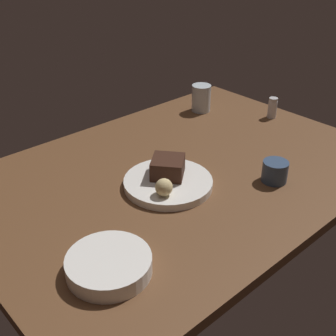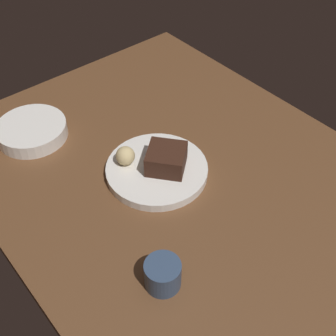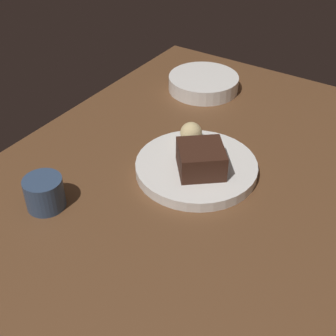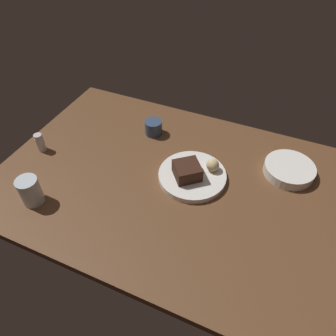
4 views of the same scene
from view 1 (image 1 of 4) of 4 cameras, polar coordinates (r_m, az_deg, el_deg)
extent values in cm
cube|color=brown|center=(127.77, 1.60, -0.87)|extent=(120.00, 84.00, 3.00)
cylinder|color=white|center=(119.08, 0.01, -1.94)|extent=(24.19, 24.19, 2.13)
cube|color=#381E14|center=(119.13, -0.03, 0.13)|extent=(12.17, 12.15, 5.16)
sphere|color=#DBC184|center=(111.05, -0.53, -2.51)|extent=(4.55, 4.55, 4.55)
cylinder|color=silver|center=(164.09, 13.40, 7.44)|extent=(3.25, 3.25, 6.25)
cylinder|color=silver|center=(162.74, 13.55, 8.64)|extent=(3.09, 3.09, 1.20)
cylinder|color=silver|center=(165.42, 4.34, 9.05)|extent=(7.03, 7.03, 9.88)
cylinder|color=white|center=(93.11, -7.69, -12.36)|extent=(17.92, 17.92, 3.74)
cylinder|color=#334766|center=(124.02, 13.72, -0.44)|extent=(7.04, 7.04, 5.98)
camera|label=2|loc=(1.30, 40.44, 29.04)|focal=47.20mm
camera|label=3|loc=(1.72, 9.00, 27.35)|focal=49.66mm
camera|label=4|loc=(1.57, -30.82, 33.35)|focal=33.62mm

